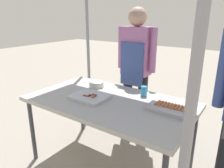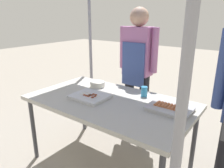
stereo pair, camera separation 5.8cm
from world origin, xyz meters
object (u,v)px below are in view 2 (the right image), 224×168
at_px(condiment_bowl, 97,84).
at_px(vendor_woman, 137,63).
at_px(tray_meat_skewers, 90,97).
at_px(stall_table, 109,105).
at_px(drink_cup_near_edge, 144,92).
at_px(tray_grilled_sausages, 170,108).

relative_size(condiment_bowl, vendor_woman, 0.10).
bearing_deg(condiment_bowl, tray_meat_skewers, -61.81).
bearing_deg(vendor_woman, stall_table, 99.17).
height_order(stall_table, condiment_bowl, condiment_bowl).
bearing_deg(stall_table, drink_cup_near_edge, 51.88).
distance_m(stall_table, condiment_bowl, 0.43).
height_order(condiment_bowl, vendor_woman, vendor_woman).
distance_m(tray_grilled_sausages, vendor_woman, 0.94).
relative_size(stall_table, tray_meat_skewers, 4.50).
relative_size(tray_meat_skewers, condiment_bowl, 2.13).
xyz_separation_m(tray_grilled_sausages, tray_meat_skewers, (-0.75, -0.20, -0.00)).
bearing_deg(tray_meat_skewers, stall_table, 23.02).
relative_size(condiment_bowl, drink_cup_near_edge, 1.63).
distance_m(tray_meat_skewers, drink_cup_near_edge, 0.55).
relative_size(stall_table, drink_cup_near_edge, 15.56).
bearing_deg(tray_meat_skewers, condiment_bowl, 118.19).
height_order(condiment_bowl, drink_cup_near_edge, drink_cup_near_edge).
xyz_separation_m(tray_meat_skewers, vendor_woman, (0.06, 0.82, 0.20)).
height_order(tray_meat_skewers, drink_cup_near_edge, drink_cup_near_edge).
distance_m(tray_grilled_sausages, condiment_bowl, 0.92).
height_order(drink_cup_near_edge, vendor_woman, vendor_woman).
xyz_separation_m(stall_table, tray_meat_skewers, (-0.18, -0.08, 0.07)).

